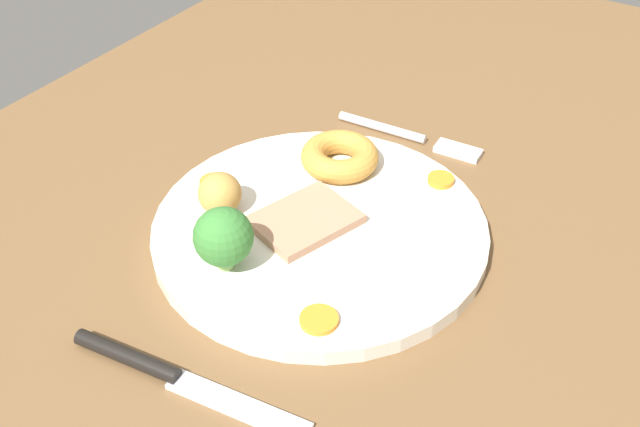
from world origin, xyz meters
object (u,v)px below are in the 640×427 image
(fork, at_px, (413,137))
(knife, at_px, (166,374))
(dinner_plate, at_px, (320,229))
(roast_potato_left, at_px, (220,193))
(carrot_coin_back, at_px, (215,183))
(yorkshire_pudding, at_px, (340,156))
(broccoli_floret, at_px, (223,237))
(meat_slice_main, at_px, (305,220))
(carrot_coin_front, at_px, (319,320))
(carrot_coin_side, at_px, (441,180))

(fork, distance_m, knife, 0.36)
(dinner_plate, height_order, roast_potato_left, roast_potato_left)
(carrot_coin_back, bearing_deg, dinner_plate, 93.05)
(dinner_plate, bearing_deg, carrot_coin_back, -86.95)
(yorkshire_pudding, bearing_deg, broccoli_floret, -2.04)
(meat_slice_main, relative_size, carrot_coin_front, 2.89)
(knife, bearing_deg, roast_potato_left, 108.56)
(broccoli_floret, height_order, fork, broccoli_floret)
(meat_slice_main, relative_size, knife, 0.45)
(carrot_coin_front, relative_size, carrot_coin_back, 1.07)
(roast_potato_left, bearing_deg, carrot_coin_back, -132.41)
(meat_slice_main, relative_size, fork, 0.54)
(carrot_coin_side, relative_size, broccoli_floret, 0.44)
(yorkshire_pudding, relative_size, knife, 0.39)
(yorkshire_pudding, height_order, carrot_coin_front, yorkshire_pudding)
(yorkshire_pudding, xyz_separation_m, broccoli_floret, (0.16, -0.01, 0.02))
(roast_potato_left, distance_m, fork, 0.22)
(roast_potato_left, relative_size, carrot_coin_back, 1.45)
(carrot_coin_front, distance_m, knife, 0.11)
(yorkshire_pudding, distance_m, fork, 0.10)
(broccoli_floret, xyz_separation_m, fork, (-0.26, 0.03, -0.04))
(dinner_plate, xyz_separation_m, carrot_coin_front, (0.10, 0.06, 0.01))
(meat_slice_main, distance_m, carrot_coin_back, 0.10)
(fork, bearing_deg, broccoli_floret, -100.63)
(carrot_coin_side, bearing_deg, yorkshire_pudding, -72.80)
(carrot_coin_back, xyz_separation_m, knife, (0.18, 0.10, -0.01))
(dinner_plate, relative_size, carrot_coin_front, 9.85)
(dinner_plate, distance_m, knife, 0.19)
(meat_slice_main, relative_size, carrot_coin_back, 3.10)
(yorkshire_pudding, bearing_deg, carrot_coin_front, 26.70)
(roast_potato_left, height_order, carrot_coin_back, roast_potato_left)
(dinner_plate, distance_m, yorkshire_pudding, 0.09)
(carrot_coin_back, distance_m, fork, 0.21)
(meat_slice_main, bearing_deg, fork, 176.84)
(meat_slice_main, height_order, fork, meat_slice_main)
(meat_slice_main, height_order, yorkshire_pudding, yorkshire_pudding)
(meat_slice_main, height_order, broccoli_floret, broccoli_floret)
(meat_slice_main, bearing_deg, carrot_coin_front, 38.42)
(meat_slice_main, xyz_separation_m, carrot_coin_back, (-0.00, -0.10, -0.00))
(carrot_coin_side, distance_m, broccoli_floret, 0.21)
(carrot_coin_front, xyz_separation_m, carrot_coin_back, (-0.09, -0.17, 0.00))
(dinner_plate, xyz_separation_m, carrot_coin_side, (-0.11, 0.06, 0.01))
(broccoli_floret, bearing_deg, carrot_coin_front, 83.10)
(fork, bearing_deg, yorkshire_pudding, -109.54)
(roast_potato_left, bearing_deg, knife, 25.01)
(dinner_plate, relative_size, carrot_coin_side, 11.93)
(dinner_plate, bearing_deg, knife, -2.67)
(carrot_coin_side, bearing_deg, fork, -137.90)
(dinner_plate, height_order, broccoli_floret, broccoli_floret)
(carrot_coin_side, bearing_deg, broccoli_floret, -26.60)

